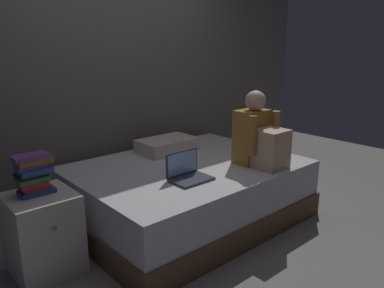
# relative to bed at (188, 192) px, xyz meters

# --- Properties ---
(ground_plane) EXTENTS (8.00, 8.00, 0.00)m
(ground_plane) POSITION_rel_bed_xyz_m (-0.20, -0.30, -0.26)
(ground_plane) COLOR gray
(wall_back) EXTENTS (5.60, 0.10, 2.70)m
(wall_back) POSITION_rel_bed_xyz_m (-0.20, 0.90, 1.09)
(wall_back) COLOR #605B56
(wall_back) RESTS_ON ground_plane
(bed) EXTENTS (2.00, 1.50, 0.53)m
(bed) POSITION_rel_bed_xyz_m (0.00, 0.00, 0.00)
(bed) COLOR brown
(bed) RESTS_ON ground_plane
(nightstand) EXTENTS (0.44, 0.46, 0.58)m
(nightstand) POSITION_rel_bed_xyz_m (-1.30, 0.05, 0.03)
(nightstand) COLOR beige
(nightstand) RESTS_ON ground_plane
(person_sitting) EXTENTS (0.39, 0.44, 0.66)m
(person_sitting) POSITION_rel_bed_xyz_m (0.47, -0.42, 0.52)
(person_sitting) COLOR olive
(person_sitting) RESTS_ON bed
(laptop) EXTENTS (0.32, 0.23, 0.22)m
(laptop) POSITION_rel_bed_xyz_m (-0.25, -0.29, 0.32)
(laptop) COLOR #333842
(laptop) RESTS_ON bed
(pillow) EXTENTS (0.56, 0.36, 0.13)m
(pillow) POSITION_rel_bed_xyz_m (0.12, 0.45, 0.33)
(pillow) COLOR beige
(pillow) RESTS_ON bed
(book_stack) EXTENTS (0.24, 0.17, 0.28)m
(book_stack) POSITION_rel_bed_xyz_m (-1.31, 0.09, 0.46)
(book_stack) COLOR #284C84
(book_stack) RESTS_ON nightstand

